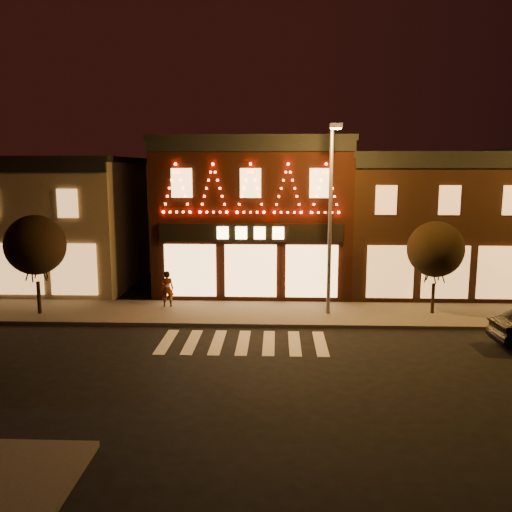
{
  "coord_description": "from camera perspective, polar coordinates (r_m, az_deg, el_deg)",
  "views": [
    {
      "loc": [
        1.3,
        -15.97,
        6.72
      ],
      "look_at": [
        0.5,
        4.0,
        3.42
      ],
      "focal_mm": 37.58,
      "sensor_mm": 36.0,
      "label": 1
    }
  ],
  "objects": [
    {
      "name": "ground",
      "position": [
        17.38,
        -2.24,
        -13.4
      ],
      "size": [
        120.0,
        120.0,
        0.0
      ],
      "primitive_type": "plane",
      "color": "black",
      "rests_on": "ground"
    },
    {
      "name": "sidewalk_far",
      "position": [
        24.89,
        3.84,
        -6.14
      ],
      "size": [
        44.0,
        4.0,
        0.15
      ],
      "primitive_type": "cube",
      "color": "#47423D",
      "rests_on": "ground"
    },
    {
      "name": "building_left",
      "position": [
        33.34,
        -23.16,
        3.35
      ],
      "size": [
        12.2,
        8.28,
        7.3
      ],
      "color": "#7B6F57",
      "rests_on": "ground"
    },
    {
      "name": "building_pulp",
      "position": [
        30.09,
        -0.2,
        4.49
      ],
      "size": [
        10.2,
        8.34,
        8.3
      ],
      "color": "black",
      "rests_on": "ground"
    },
    {
      "name": "building_right_a",
      "position": [
        31.21,
        17.54,
        3.49
      ],
      "size": [
        9.2,
        8.28,
        7.5
      ],
      "color": "#331B12",
      "rests_on": "ground"
    },
    {
      "name": "streetlamp_mid",
      "position": [
        23.75,
        7.97,
        5.32
      ],
      "size": [
        0.53,
        1.91,
        8.4
      ],
      "rotation": [
        0.0,
        0.0,
        0.01
      ],
      "color": "#59595E",
      "rests_on": "sidewalk_far"
    },
    {
      "name": "tree_left",
      "position": [
        25.97,
        -22.42,
        1.09
      ],
      "size": [
        2.69,
        2.69,
        4.5
      ],
      "rotation": [
        0.0,
        0.0,
        -0.03
      ],
      "color": "black",
      "rests_on": "sidewalk_far"
    },
    {
      "name": "tree_right",
      "position": [
        25.39,
        18.57,
        0.67
      ],
      "size": [
        2.52,
        2.52,
        4.21
      ],
      "rotation": [
        0.0,
        0.0,
        -0.17
      ],
      "color": "black",
      "rests_on": "sidewalk_far"
    },
    {
      "name": "pedestrian",
      "position": [
        25.97,
        -9.45,
        -3.45
      ],
      "size": [
        0.67,
        0.48,
        1.73
      ],
      "primitive_type": "imported",
      "rotation": [
        0.0,
        0.0,
        3.25
      ],
      "color": "gray",
      "rests_on": "sidewalk_far"
    }
  ]
}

